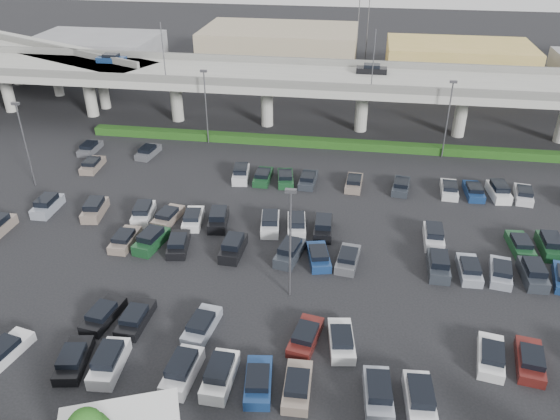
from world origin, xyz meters
TOP-DOWN VIEW (x-y plane):
  - ground at (0.00, 0.00)m, footprint 280.00×280.00m
  - overpass at (-0.18, 32.03)m, footprint 150.00×13.00m
  - on_ramp at (-52.10, 43.05)m, footprint 50.93×30.13m
  - hedge at (0.00, 25.00)m, footprint 66.00×1.60m
  - parked_cars at (1.35, -3.57)m, footprint 63.13×41.63m
  - light_poles at (-4.13, 2.00)m, footprint 66.90×48.38m
  - distant_buildings at (12.38, 61.81)m, footprint 138.00×24.00m

SIDE VIEW (x-z plane):
  - ground at x=0.00m, z-range 0.00..0.00m
  - hedge at x=0.00m, z-range 0.00..1.10m
  - parked_cars at x=1.35m, z-range -0.20..1.47m
  - distant_buildings at x=12.38m, z-range -0.76..8.24m
  - light_poles at x=-4.13m, z-range 1.09..11.39m
  - on_ramp at x=-52.10m, z-range 2.46..11.26m
  - overpass at x=-0.18m, z-range -0.93..14.87m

